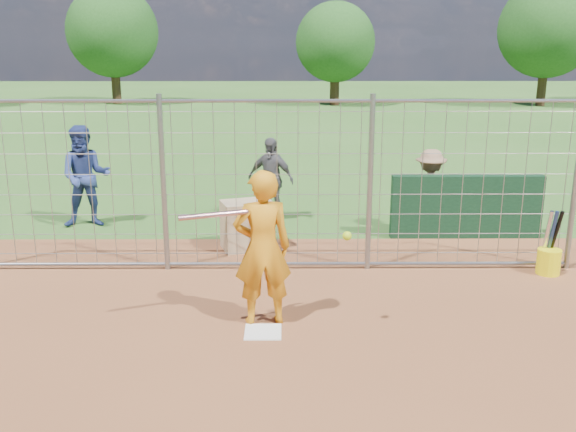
{
  "coord_description": "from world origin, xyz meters",
  "views": [
    {
      "loc": [
        0.24,
        -7.09,
        3.29
      ],
      "look_at": [
        0.3,
        0.8,
        1.15
      ],
      "focal_mm": 40.0,
      "sensor_mm": 36.0,
      "label": 1
    }
  ],
  "objects_px": {
    "bystander_a": "(86,177)",
    "bystander_b": "(271,179)",
    "bystander_c": "(429,191)",
    "bucket_with_bats": "(549,258)",
    "batter": "(262,248)",
    "equipment_bin": "(247,225)"
  },
  "relations": [
    {
      "from": "bystander_a",
      "to": "bystander_b",
      "type": "distance_m",
      "value": 3.39
    },
    {
      "from": "bystander_c",
      "to": "bucket_with_bats",
      "type": "xyz_separation_m",
      "value": [
        1.3,
        -2.19,
        -0.5
      ]
    },
    {
      "from": "batter",
      "to": "bucket_with_bats",
      "type": "xyz_separation_m",
      "value": [
        4.13,
        1.66,
        -0.7
      ]
    },
    {
      "from": "bystander_c",
      "to": "equipment_bin",
      "type": "distance_m",
      "value": 3.34
    },
    {
      "from": "bystander_b",
      "to": "bucket_with_bats",
      "type": "xyz_separation_m",
      "value": [
        4.13,
        -3.03,
        -0.55
      ]
    },
    {
      "from": "bystander_a",
      "to": "bystander_c",
      "type": "xyz_separation_m",
      "value": [
        6.19,
        -0.42,
        -0.19
      ]
    },
    {
      "from": "bystander_c",
      "to": "batter",
      "type": "bearing_deg",
      "value": 54.01
    },
    {
      "from": "bucket_with_bats",
      "to": "bystander_b",
      "type": "bearing_deg",
      "value": 143.76
    },
    {
      "from": "bystander_b",
      "to": "equipment_bin",
      "type": "distance_m",
      "value": 1.87
    },
    {
      "from": "bystander_b",
      "to": "bystander_c",
      "type": "bearing_deg",
      "value": 7.96
    },
    {
      "from": "bystander_a",
      "to": "bystander_b",
      "type": "height_order",
      "value": "bystander_a"
    },
    {
      "from": "equipment_bin",
      "to": "batter",
      "type": "bearing_deg",
      "value": -101.06
    },
    {
      "from": "bystander_a",
      "to": "bystander_c",
      "type": "distance_m",
      "value": 6.21
    },
    {
      "from": "bystander_a",
      "to": "equipment_bin",
      "type": "relative_size",
      "value": 2.33
    },
    {
      "from": "bystander_c",
      "to": "bucket_with_bats",
      "type": "height_order",
      "value": "bystander_c"
    },
    {
      "from": "bystander_a",
      "to": "equipment_bin",
      "type": "distance_m",
      "value": 3.35
    },
    {
      "from": "batter",
      "to": "bystander_b",
      "type": "bearing_deg",
      "value": -99.77
    },
    {
      "from": "bucket_with_bats",
      "to": "equipment_bin",
      "type": "bearing_deg",
      "value": 164.57
    },
    {
      "from": "equipment_bin",
      "to": "bucket_with_bats",
      "type": "bearing_deg",
      "value": -33.29
    },
    {
      "from": "bystander_a",
      "to": "bystander_b",
      "type": "xyz_separation_m",
      "value": [
        3.36,
        0.42,
        -0.14
      ]
    },
    {
      "from": "bystander_b",
      "to": "bystander_c",
      "type": "distance_m",
      "value": 2.95
    },
    {
      "from": "batter",
      "to": "equipment_bin",
      "type": "xyz_separation_m",
      "value": [
        -0.35,
        2.89,
        -0.55
      ]
    }
  ]
}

